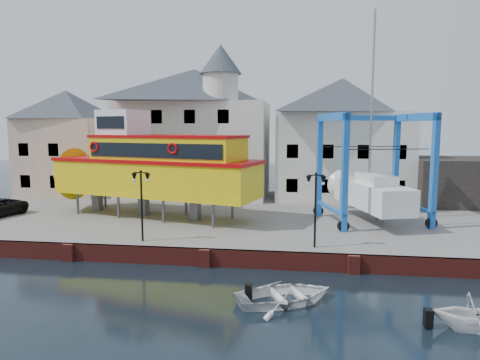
# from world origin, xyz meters

# --- Properties ---
(ground) EXTENTS (140.00, 140.00, 0.00)m
(ground) POSITION_xyz_m (0.00, 0.00, 0.00)
(ground) COLOR black
(ground) RESTS_ON ground
(hardstanding) EXTENTS (44.00, 22.00, 1.00)m
(hardstanding) POSITION_xyz_m (0.00, 11.00, 0.50)
(hardstanding) COLOR slate
(hardstanding) RESTS_ON ground
(quay_wall) EXTENTS (44.00, 0.47, 1.00)m
(quay_wall) POSITION_xyz_m (-0.00, 0.10, 0.50)
(quay_wall) COLOR maroon
(quay_wall) RESTS_ON ground
(building_pink) EXTENTS (8.00, 7.00, 10.30)m
(building_pink) POSITION_xyz_m (-18.00, 18.00, 6.15)
(building_pink) COLOR beige
(building_pink) RESTS_ON hardstanding
(building_white_main) EXTENTS (14.00, 8.30, 14.00)m
(building_white_main) POSITION_xyz_m (-4.87, 18.39, 7.34)
(building_white_main) COLOR silver
(building_white_main) RESTS_ON hardstanding
(building_white_right) EXTENTS (12.00, 8.00, 11.20)m
(building_white_right) POSITION_xyz_m (9.00, 19.00, 6.60)
(building_white_right) COLOR silver
(building_white_right) RESTS_ON hardstanding
(shed_dark) EXTENTS (8.00, 7.00, 4.00)m
(shed_dark) POSITION_xyz_m (19.00, 17.00, 3.00)
(shed_dark) COLOR black
(shed_dark) RESTS_ON hardstanding
(lamp_post_left) EXTENTS (1.12, 0.32, 4.20)m
(lamp_post_left) POSITION_xyz_m (-4.00, 1.20, 4.17)
(lamp_post_left) COLOR black
(lamp_post_left) RESTS_ON hardstanding
(lamp_post_right) EXTENTS (1.12, 0.32, 4.20)m
(lamp_post_right) POSITION_xyz_m (6.00, 1.20, 4.17)
(lamp_post_right) COLOR black
(lamp_post_right) RESTS_ON hardstanding
(tour_boat) EXTENTS (18.73, 9.01, 7.94)m
(tour_boat) POSITION_xyz_m (-6.53, 8.31, 4.74)
(tour_boat) COLOR #59595E
(tour_boat) RESTS_ON hardstanding
(travel_lift) EXTENTS (8.03, 10.01, 14.65)m
(travel_lift) POSITION_xyz_m (9.95, 9.19, 3.44)
(travel_lift) COLOR #236DB4
(travel_lift) RESTS_ON hardstanding
(motorboat_b) EXTENTS (5.32, 4.71, 0.91)m
(motorboat_b) POSITION_xyz_m (4.54, -4.26, 0.00)
(motorboat_b) COLOR white
(motorboat_b) RESTS_ON ground
(motorboat_c) EXTENTS (3.16, 2.79, 1.56)m
(motorboat_c) POSITION_xyz_m (11.65, -5.95, 0.00)
(motorboat_c) COLOR white
(motorboat_c) RESTS_ON ground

